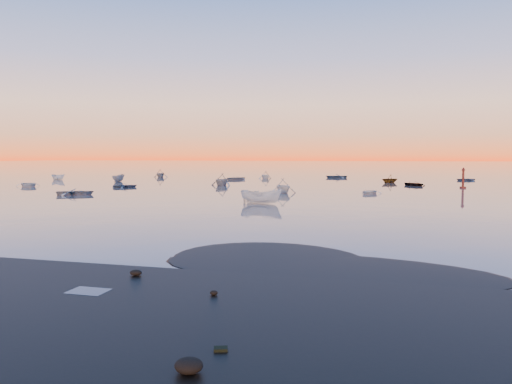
% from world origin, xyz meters
% --- Properties ---
extents(ground, '(600.00, 600.00, 0.00)m').
position_xyz_m(ground, '(0.00, 100.00, 0.00)').
color(ground, '#675B56').
rests_on(ground, ground).
extents(mud_lobes, '(140.00, 6.00, 0.07)m').
position_xyz_m(mud_lobes, '(0.00, -1.00, 0.01)').
color(mud_lobes, black).
rests_on(mud_lobes, ground).
extents(moored_fleet, '(124.00, 58.00, 1.20)m').
position_xyz_m(moored_fleet, '(0.00, 53.00, 0.00)').
color(moored_fleet, silver).
rests_on(moored_fleet, ground).
extents(boat_near_left, '(4.51, 4.33, 1.10)m').
position_xyz_m(boat_near_left, '(-37.64, 39.72, 0.00)').
color(boat_near_left, silver).
rests_on(boat_near_left, ground).
extents(boat_near_center, '(1.74, 4.02, 1.38)m').
position_xyz_m(boat_near_center, '(1.14, 24.00, 0.00)').
color(boat_near_center, silver).
rests_on(boat_near_center, ground).
extents(channel_marker, '(0.84, 0.84, 2.99)m').
position_xyz_m(channel_marker, '(22.39, 53.04, 1.18)').
color(channel_marker, '#4A150F').
rests_on(channel_marker, ground).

